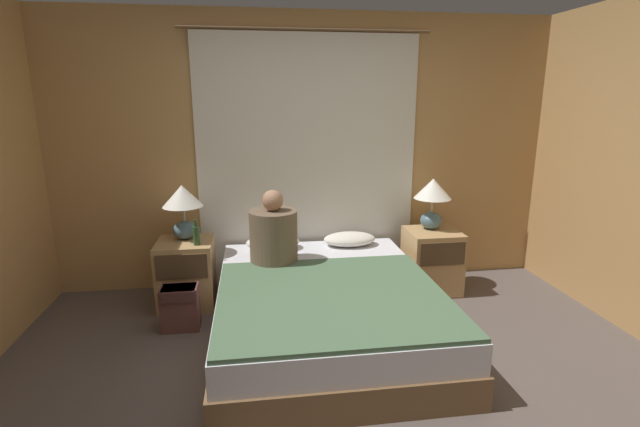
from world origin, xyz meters
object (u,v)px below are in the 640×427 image
nightstand_right (432,260)px  pillow_left (273,242)px  bed (326,309)px  backpack_on_floor (180,305)px  nightstand_left (187,273)px  pillow_right (350,239)px  beer_bottle_on_left_stand (196,235)px  lamp_left (183,204)px  lamp_right (433,196)px  person_left_in_bed (274,235)px

nightstand_right → pillow_left: bearing=174.5°
bed → backpack_on_floor: (-1.10, 0.26, -0.01)m
nightstand_left → pillow_right: bearing=5.5°
beer_bottle_on_left_stand → lamp_left: bearing=122.3°
nightstand_right → lamp_right: bearing=90.0°
lamp_left → pillow_left: bearing=4.9°
nightstand_right → lamp_right: lamp_right is taller
pillow_left → person_left_in_bed: (-0.01, -0.37, 0.18)m
bed → person_left_in_bed: bearing=127.3°
lamp_right → nightstand_right: bearing=-90.0°
nightstand_right → lamp_left: bearing=178.0°
pillow_left → pillow_right: bearing=0.0°
person_left_in_bed → backpack_on_floor: size_ratio=1.77×
nightstand_left → pillow_right: (1.46, 0.14, 0.20)m
beer_bottle_on_left_stand → backpack_on_floor: (-0.11, -0.34, -0.46)m
lamp_right → pillow_right: 0.85m
nightstand_left → lamp_right: bearing=2.0°
nightstand_left → lamp_right: size_ratio=1.22×
lamp_left → pillow_right: 1.51m
person_left_in_bed → pillow_left: bearing=89.0°
nightstand_left → backpack_on_floor: 0.46m
beer_bottle_on_left_stand → backpack_on_floor: 0.58m
pillow_left → beer_bottle_on_left_stand: beer_bottle_on_left_stand is taller
nightstand_left → nightstand_right: bearing=0.0°
bed → nightstand_right: (1.10, 0.70, 0.08)m
person_left_in_bed → nightstand_right: bearing=9.0°
nightstand_left → person_left_in_bed: person_left_in_bed is taller
pillow_left → beer_bottle_on_left_stand: size_ratio=2.23×
pillow_left → backpack_on_floor: pillow_left is taller
nightstand_left → person_left_in_bed: bearing=-17.2°
nightstand_left → person_left_in_bed: 0.87m
bed → nightstand_left: size_ratio=3.59×
nightstand_left → pillow_right: 1.48m
lamp_right → lamp_left: bearing=180.0°
nightstand_right → pillow_left: 1.48m
pillow_right → lamp_left: bearing=-177.5°
pillow_left → pillow_right: size_ratio=1.00×
nightstand_right → bed: bearing=-147.5°
lamp_right → beer_bottle_on_left_stand: 2.11m
pillow_left → backpack_on_floor: size_ratio=1.38×
nightstand_right → person_left_in_bed: 1.53m
beer_bottle_on_left_stand → pillow_left: bearing=21.5°
bed → beer_bottle_on_left_stand: (-0.99, 0.59, 0.45)m
lamp_right → backpack_on_floor: (-2.21, -0.52, -0.68)m
bed → nightstand_right: nightstand_right is taller
pillow_right → bed: bearing=-112.7°
nightstand_left → beer_bottle_on_left_stand: 0.40m
bed → person_left_in_bed: 0.75m
pillow_right → beer_bottle_on_left_stand: beer_bottle_on_left_stand is taller
beer_bottle_on_left_stand → nightstand_left: bearing=137.1°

